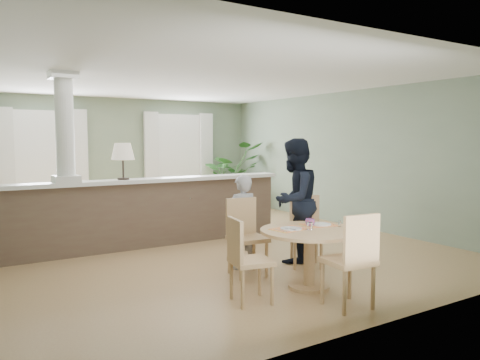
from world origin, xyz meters
TOP-DOWN VIEW (x-y plane):
  - ground at (0.00, 0.00)m, footprint 8.00×8.00m
  - room_shell at (-0.03, 0.63)m, footprint 7.02×8.02m
  - pony_wall at (-0.99, 0.20)m, footprint 5.32×0.38m
  - sofa at (-0.74, 1.40)m, footprint 3.17×1.35m
  - houseplant at (2.70, 3.20)m, footprint 1.67×1.50m
  - dining_table at (0.18, -2.79)m, footprint 1.15×1.15m
  - chair_far_boy at (-0.14, -1.90)m, footprint 0.49×0.49m
  - chair_far_man at (0.79, -1.99)m, footprint 0.60×0.60m
  - chair_near at (0.10, -3.56)m, footprint 0.49×0.49m
  - chair_side at (-0.73, -2.83)m, footprint 0.48×0.48m
  - child_person at (-0.04, -1.66)m, footprint 0.47×0.31m
  - man_person at (0.78, -1.75)m, footprint 1.04×0.95m

SIDE VIEW (x-z plane):
  - ground at x=0.00m, z-range 0.00..0.00m
  - sofa at x=-0.74m, z-range 0.00..0.91m
  - chair_side at x=-0.73m, z-range 0.05..0.96m
  - chair_far_man at x=0.79m, z-range 0.05..1.01m
  - chair_far_boy at x=-0.14m, z-range 0.05..1.03m
  - chair_near at x=0.10m, z-range 0.05..1.05m
  - dining_table at x=0.18m, z-range 0.16..0.95m
  - child_person at x=-0.04m, z-range 0.00..1.27m
  - pony_wall at x=-0.99m, z-range -0.64..2.06m
  - houseplant at x=2.70m, z-range 0.00..1.67m
  - man_person at x=0.78m, z-range 0.00..1.75m
  - room_shell at x=-0.03m, z-range 0.46..3.17m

